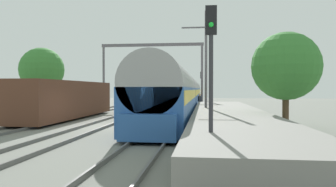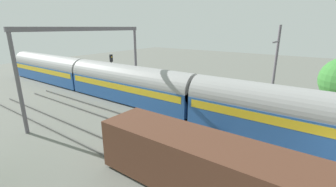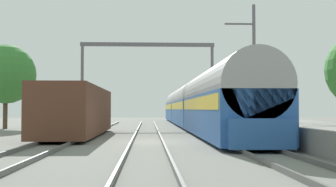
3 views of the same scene
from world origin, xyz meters
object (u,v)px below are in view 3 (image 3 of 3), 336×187
object	(u,v)px
catenary_gantry	(148,66)
passenger_train	(192,105)
person_crossing	(215,116)
freight_car	(78,111)
railway_signal_far	(206,96)

from	to	relation	value
catenary_gantry	passenger_train	bearing A→B (deg)	-10.54
person_crossing	catenary_gantry	world-z (taller)	catenary_gantry
freight_car	catenary_gantry	world-z (taller)	catenary_gantry
person_crossing	catenary_gantry	bearing A→B (deg)	-59.71
passenger_train	freight_car	xyz separation A→B (m)	(-8.22, -14.14, -0.50)
catenary_gantry	person_crossing	bearing A→B (deg)	-25.81
railway_signal_far	catenary_gantry	xyz separation A→B (m)	(-6.03, -4.07, 2.67)
person_crossing	catenary_gantry	distance (m)	8.01
person_crossing	railway_signal_far	bearing A→B (deg)	-125.02
freight_car	person_crossing	xyz separation A→B (m)	(10.00, 12.05, -0.44)
passenger_train	catenary_gantry	size ratio (longest dim) A/B	3.90
freight_car	catenary_gantry	size ratio (longest dim) A/B	1.03
passenger_train	railway_signal_far	bearing A→B (deg)	68.39
freight_car	person_crossing	distance (m)	15.67
freight_car	person_crossing	size ratio (longest dim) A/B	7.51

